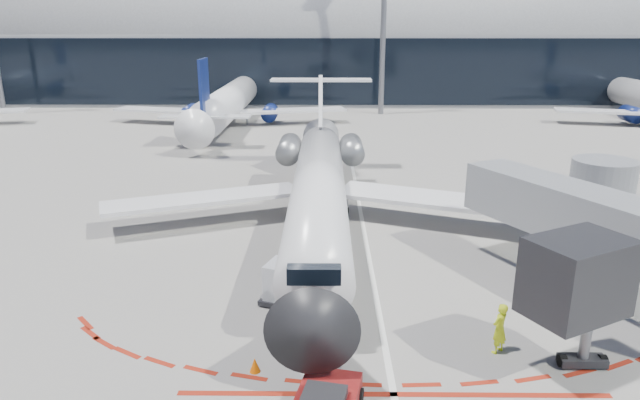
{
  "coord_description": "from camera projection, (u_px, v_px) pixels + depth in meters",
  "views": [
    {
      "loc": [
        -2.22,
        -27.21,
        11.47
      ],
      "look_at": [
        -2.51,
        0.44,
        2.86
      ],
      "focal_mm": 32.0,
      "sensor_mm": 36.0,
      "label": 1
    }
  ],
  "objects": [
    {
      "name": "ground",
      "position": [
        368.0,
        256.0,
        29.37
      ],
      "size": [
        260.0,
        260.0,
        0.0
      ],
      "primitive_type": "plane",
      "color": "slate",
      "rests_on": "ground"
    },
    {
      "name": "apron_centerline",
      "position": [
        366.0,
        241.0,
        31.27
      ],
      "size": [
        0.25,
        40.0,
        0.01
      ],
      "primitive_type": "cube",
      "color": "silver",
      "rests_on": "ground"
    },
    {
      "name": "apron_stop_bar",
      "position": [
        394.0,
        394.0,
        18.38
      ],
      "size": [
        14.0,
        0.25,
        0.01
      ],
      "primitive_type": "cube",
      "color": "maroon",
      "rests_on": "ground"
    },
    {
      "name": "terminal_building",
      "position": [
        340.0,
        43.0,
        88.87
      ],
      "size": [
        150.0,
        24.15,
        24.0
      ],
      "color": "#95979A",
      "rests_on": "ground"
    },
    {
      "name": "jet_bridge",
      "position": [
        594.0,
        221.0,
        25.5
      ],
      "size": [
        10.03,
        15.2,
        4.9
      ],
      "color": "gray",
      "rests_on": "ground"
    },
    {
      "name": "light_mast_centre",
      "position": [
        384.0,
        14.0,
        71.43
      ],
      "size": [
        0.7,
        0.7,
        25.0
      ],
      "primitive_type": "cylinder",
      "color": "slate",
      "rests_on": "ground"
    },
    {
      "name": "regional_jet",
      "position": [
        319.0,
        184.0,
        32.81
      ],
      "size": [
        25.35,
        31.26,
        7.83
      ],
      "color": "silver",
      "rests_on": "ground"
    },
    {
      "name": "ramp_worker",
      "position": [
        500.0,
        328.0,
        20.49
      ],
      "size": [
        0.84,
        0.81,
        1.93
      ],
      "primitive_type": "imported",
      "rotation": [
        0.0,
        0.0,
        3.86
      ],
      "color": "#E3FF1A",
      "rests_on": "ground"
    },
    {
      "name": "uld_container",
      "position": [
        286.0,
        283.0,
        24.18
      ],
      "size": [
        2.37,
        2.19,
        1.81
      ],
      "rotation": [
        0.0,
        0.0,
        -0.35
      ],
      "color": "black",
      "rests_on": "ground"
    },
    {
      "name": "safety_cone_left",
      "position": [
        255.0,
        365.0,
        19.52
      ],
      "size": [
        0.38,
        0.38,
        0.52
      ],
      "primitive_type": "cone",
      "color": "#FF6A05",
      "rests_on": "ground"
    },
    {
      "name": "bg_airliner_1",
      "position": [
        228.0,
        79.0,
        66.5
      ],
      "size": [
        32.2,
        34.09,
        10.42
      ],
      "primitive_type": null,
      "color": "silver",
      "rests_on": "ground"
    }
  ]
}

